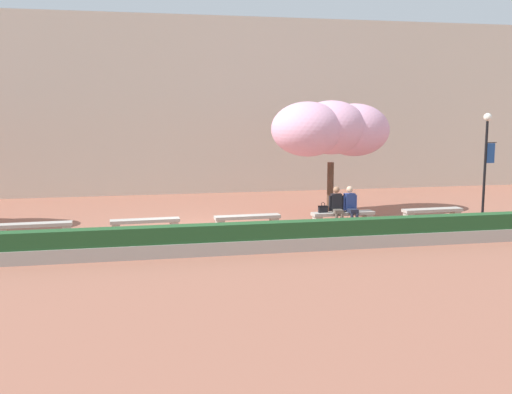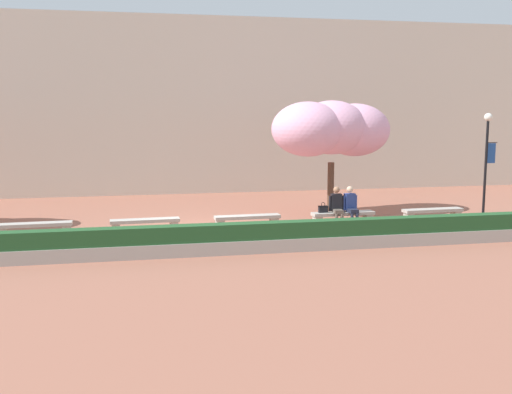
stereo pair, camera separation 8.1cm
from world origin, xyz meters
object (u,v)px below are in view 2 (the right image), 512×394
Objects in this scene: stone_bench_center at (145,223)px; stone_bench_far_east at (433,213)px; stone_bench_east_end at (343,216)px; person_seated_right at (351,204)px; handbag at (323,209)px; stone_bench_near_west at (35,227)px; cherry_tree_main at (331,129)px; lamp_post_with_banner at (487,155)px; stone_bench_near_east at (247,220)px; person_seated_left at (337,205)px.

stone_bench_far_east is (9.59, 0.00, 0.00)m from stone_bench_center.
stone_bench_center is at bearing 180.00° from stone_bench_east_end.
stone_bench_east_end is at bearing -0.00° from stone_bench_center.
handbag is at bearing 175.14° from person_seated_right.
cherry_tree_main is at bearing 13.13° from stone_bench_near_west.
stone_bench_east_end is 1.00× the size of stone_bench_far_east.
lamp_post_with_banner reaches higher than stone_bench_east_end.
person_seated_right reaches higher than stone_bench_near_west.
handbag reaches higher than stone_bench_near_west.
stone_bench_near_west is at bearing -166.87° from cherry_tree_main.
stone_bench_center is at bearing -179.75° from handbag.
stone_bench_near_west is 3.20m from stone_bench_center.
lamp_post_with_banner is at bearing 4.42° from handbag.
stone_bench_center is at bearing 180.00° from stone_bench_near_east.
stone_bench_east_end is 6.24× the size of handbag.
stone_bench_near_west is at bearing 180.00° from stone_bench_far_east.
person_seated_left is 3.81× the size of handbag.
handbag is 3.54m from cherry_tree_main.
cherry_tree_main is (-2.87, 2.31, 2.77)m from stone_bench_far_east.
person_seated_left is at bearing -174.45° from lamp_post_with_banner.
stone_bench_far_east is (12.78, -0.00, 0.00)m from stone_bench_near_west.
stone_bench_center is 6.39m from stone_bench_east_end.
lamp_post_with_banner is (11.81, 0.50, 1.90)m from stone_bench_center.
stone_bench_near_east is at bearing -176.70° from lamp_post_with_banner.
person_seated_left reaches higher than stone_bench_far_east.
stone_bench_near_west is at bearing 180.00° from stone_bench_east_end.
stone_bench_far_east is 0.58× the size of lamp_post_with_banner.
stone_bench_near_east is 0.47× the size of cherry_tree_main.
handbag reaches higher than stone_bench_far_east.
handbag is at bearing -113.71° from cherry_tree_main.
stone_bench_near_east is 5.04m from cherry_tree_main.
stone_bench_near_west is 9.59m from stone_bench_east_end.
stone_bench_near_east is at bearing -0.00° from stone_bench_near_west.
stone_bench_center is at bearing 179.54° from person_seated_right.
person_seated_left is at bearing -167.26° from stone_bench_east_end.
stone_bench_near_west is 1.00× the size of stone_bench_east_end.
stone_bench_far_east is (3.20, 0.00, 0.00)m from stone_bench_east_end.
stone_bench_east_end is (3.20, -0.00, 0.00)m from stone_bench_near_east.
stone_bench_near_west and stone_bench_near_east have the same top height.
handbag is (-3.88, 0.02, 0.27)m from stone_bench_far_east.
person_seated_left is (6.15, -0.05, 0.39)m from stone_bench_center.
stone_bench_near_east is at bearing 0.00° from stone_bench_center.
stone_bench_near_west is 0.47× the size of cherry_tree_main.
person_seated_left is (-0.24, -0.05, 0.39)m from stone_bench_east_end.
lamp_post_with_banner is at bearing 3.30° from stone_bench_near_east.
stone_bench_near_east is at bearing -146.69° from cherry_tree_main.
cherry_tree_main is at bearing 33.31° from stone_bench_near_east.
cherry_tree_main is at bearing 76.69° from person_seated_left.
stone_bench_east_end is at bearing -0.00° from stone_bench_near_east.
handbag is 0.09× the size of lamp_post_with_banner.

